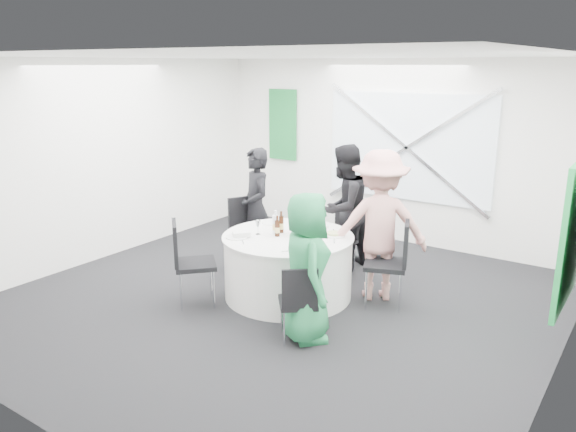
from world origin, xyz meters
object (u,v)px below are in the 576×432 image
Objects in this scene: chair_back at (342,235)px; chair_back_left at (246,227)px; chair_front_left at (187,256)px; green_water_bottle at (303,225)px; person_woman_green at (307,268)px; banquet_table at (288,266)px; chair_back_right at (394,256)px; person_man_back at (344,208)px; clear_water_bottle at (276,225)px; chair_front_right at (299,298)px; person_man_back_left at (256,208)px; person_woman_pink at (379,225)px.

chair_back is 1.31m from chair_back_left.
green_water_bottle is at bearing -90.24° from chair_front_left.
banquet_table is at bearing 0.00° from person_woman_green.
chair_front_left is at bearing -109.42° from chair_back.
green_water_bottle is (0.03, -1.01, 0.39)m from chair_back.
chair_back_left is 2.22m from chair_back_right.
person_man_back is at bearing 85.95° from banquet_table.
chair_front_right is at bearing -44.16° from clear_water_bottle.
clear_water_bottle is at bearing -84.50° from chair_front_left.
person_woman_pink is at bearing 31.91° from person_man_back_left.
clear_water_bottle reaches higher than chair_back_right.
chair_back is 1.05m from person_woman_pink.
banquet_table is 1.18m from person_woman_pink.
person_man_back_left is at bearing -148.85° from chair_back.
person_man_back_left is at bearing -21.01° from chair_back_left.
chair_front_right is 1.57m from chair_front_left.
chair_back_right is 3.22× the size of green_water_bottle.
person_man_back_left is (-0.95, 0.62, 0.44)m from banquet_table.
person_woman_green is at bearing -38.60° from chair_back_right.
person_man_back_left is 1.19m from person_man_back.
chair_back is at bearing -71.29° from chair_front_left.
green_water_bottle is at bearing -93.96° from chair_back_right.
chair_front_right is 1.29m from green_water_bottle.
person_man_back reaches higher than chair_front_right.
person_woman_pink is (0.89, 0.58, 0.51)m from banquet_table.
chair_front_right is at bearing 21.78° from person_man_back.
person_man_back reaches higher than banquet_table.
chair_front_right is at bearing -37.29° from chair_back_right.
chair_front_left reaches higher than chair_front_right.
chair_front_right is at bearing 132.69° from person_woman_green.
chair_front_left is at bearing 7.21° from person_woman_pink.
chair_back is at bearing 77.35° from clear_water_bottle.
person_man_back_left reaches higher than banquet_table.
chair_back_left is (-1.06, 0.53, 0.18)m from banquet_table.
chair_front_right is 2.25m from person_man_back.
chair_back_left is (-1.16, -0.61, 0.07)m from chair_back.
chair_back_left is 0.29m from person_man_back_left.
person_man_back_left is 1.07× the size of person_woman_green.
chair_front_right is 0.54× the size of person_woman_green.
chair_front_left is (0.25, -1.39, 0.02)m from chair_back_left.
chair_back is 0.48× the size of person_woman_pink.
green_water_bottle is at bearing 8.57° from person_man_back_left.
person_man_back_left is 5.18× the size of green_water_bottle.
chair_back_right is 2.36m from chair_front_left.
clear_water_bottle is (-0.25, -1.22, 0.02)m from person_man_back.
person_woman_pink is 1.38m from person_woman_green.
person_woman_green reaches higher than chair_back_left.
banquet_table is 0.54m from green_water_bottle.
chair_front_right is at bearing -8.85° from person_man_back_left.
clear_water_bottle is (-1.05, -0.61, -0.02)m from person_woman_pink.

